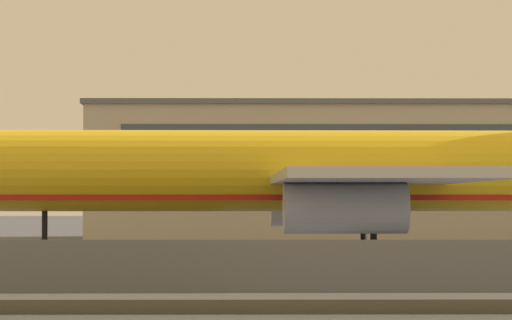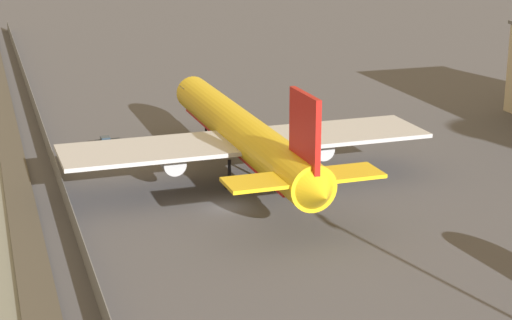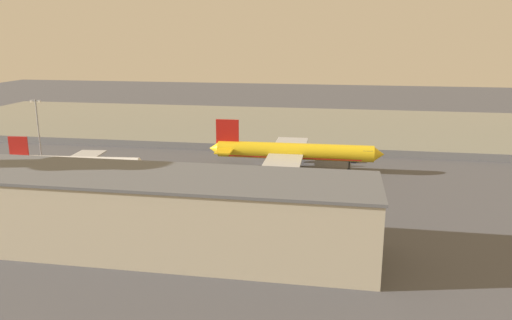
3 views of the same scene
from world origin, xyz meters
The scene contains 5 objects.
ground_plane centered at (0.00, 0.00, 0.00)m, with size 500.00×500.00×0.00m, color #4C4C51.
shoreline_seawall centered at (0.00, -20.50, 0.25)m, with size 320.00×3.00×0.50m.
perimeter_fence centered at (0.00, -16.00, 1.19)m, with size 280.00×0.10×2.38m.
cargo_jet_yellow centered at (-8.28, 4.59, 5.43)m, with size 49.13×41.95×14.23m.
baggage_tug centered at (-25.62, -8.40, 0.81)m, with size 1.77×3.28×1.80m.
Camera 2 is at (81.62, -23.22, 31.03)m, focal length 60.00 mm.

